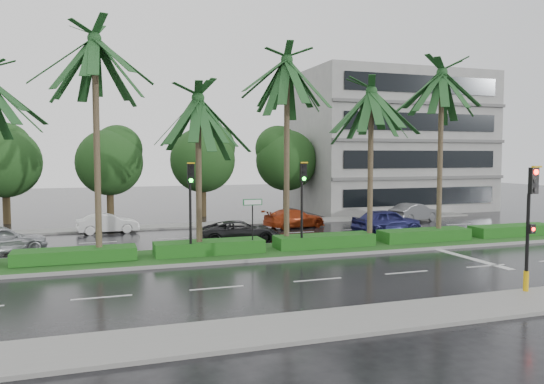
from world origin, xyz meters
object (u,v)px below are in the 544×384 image
object	(u,v)px
street_sign	(253,212)
car_white	(108,223)
signal_near	(530,223)
car_darkgrey	(241,232)
car_grey	(414,212)
car_blue	(387,221)
car_red	(294,218)
signal_median_left	(191,196)

from	to	relation	value
street_sign	car_white	world-z (taller)	street_sign
signal_near	car_white	world-z (taller)	signal_near
signal_near	car_darkgrey	xyz separation A→B (m)	(-6.50, 13.88, -1.90)
car_grey	car_blue	bearing A→B (deg)	115.55
car_red	car_blue	size ratio (longest dim) A/B	0.96
signal_median_left	car_blue	world-z (taller)	signal_median_left
signal_near	car_white	distance (m)	24.04
signal_near	street_sign	world-z (taller)	signal_near
signal_median_left	car_darkgrey	world-z (taller)	signal_median_left
signal_median_left	car_grey	xyz separation A→B (m)	(17.99, 9.12, -2.33)
street_sign	car_red	xyz separation A→B (m)	(5.50, 8.65, -1.50)
signal_near	car_darkgrey	size ratio (longest dim) A/B	1.00
car_white	car_blue	distance (m)	17.29
signal_median_left	car_white	world-z (taller)	signal_median_left
street_sign	car_grey	distance (m)	17.51
car_white	car_blue	size ratio (longest dim) A/B	0.83
signal_near	street_sign	distance (m)	12.11
car_darkgrey	car_grey	bearing A→B (deg)	-63.97
signal_near	car_darkgrey	world-z (taller)	signal_near
car_darkgrey	signal_median_left	bearing A→B (deg)	147.41
car_white	car_red	world-z (taller)	car_red
car_red	street_sign	bearing A→B (deg)	136.23
signal_median_left	car_red	xyz separation A→B (m)	(8.50, 8.83, -2.37)
car_red	car_grey	world-z (taller)	car_grey
signal_near	street_sign	bearing A→B (deg)	125.34
car_grey	signal_near	bearing A→B (deg)	140.69
car_blue	car_grey	size ratio (longest dim) A/B	1.10
street_sign	car_grey	bearing A→B (deg)	30.80
street_sign	car_white	size ratio (longest dim) A/B	0.70
car_white	car_red	bearing A→B (deg)	-101.76
car_grey	car_red	bearing A→B (deg)	75.43
signal_median_left	street_sign	distance (m)	3.13
signal_near	car_blue	xyz separation A→B (m)	(3.00, 14.34, -1.74)
signal_near	car_blue	bearing A→B (deg)	78.18
car_white	car_grey	distance (m)	21.39
signal_median_left	car_darkgrey	bearing A→B (deg)	50.16
car_white	car_darkgrey	distance (m)	9.13
car_darkgrey	car_red	bearing A→B (deg)	-39.89
car_darkgrey	car_red	size ratio (longest dim) A/B	1.02
signal_near	car_red	bearing A→B (deg)	94.63
signal_near	car_red	distance (m)	18.68
signal_near	car_blue	world-z (taller)	signal_near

